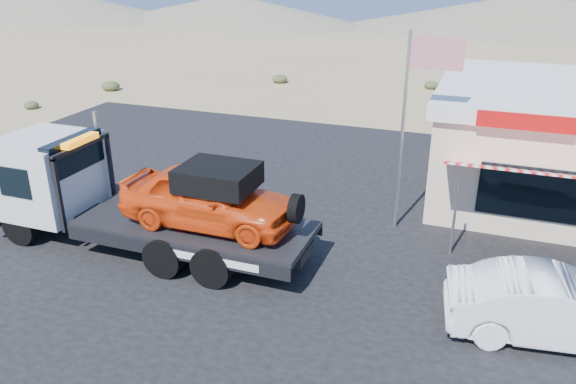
% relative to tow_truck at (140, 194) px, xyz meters
% --- Properties ---
extents(ground, '(120.00, 120.00, 0.00)m').
position_rel_tow_truck_xyz_m(ground, '(1.92, -0.66, -1.68)').
color(ground, '#A0875B').
rests_on(ground, ground).
extents(asphalt_lot, '(32.00, 24.00, 0.02)m').
position_rel_tow_truck_xyz_m(asphalt_lot, '(3.92, 2.34, -1.67)').
color(asphalt_lot, black).
rests_on(asphalt_lot, ground).
extents(tow_truck, '(9.36, 2.78, 3.13)m').
position_rel_tow_truck_xyz_m(tow_truck, '(0.00, 0.00, 0.00)').
color(tow_truck, black).
rests_on(tow_truck, asphalt_lot).
extents(white_sedan, '(4.91, 2.31, 1.56)m').
position_rel_tow_truck_xyz_m(white_sedan, '(10.90, -0.50, -0.89)').
color(white_sedan, white).
rests_on(white_sedan, asphalt_lot).
extents(flagpole, '(1.55, 0.10, 6.00)m').
position_rel_tow_truck_xyz_m(flagpole, '(6.85, 3.84, 2.08)').
color(flagpole, '#99999E').
rests_on(flagpole, asphalt_lot).
extents(desert_scrub, '(28.57, 33.61, 0.62)m').
position_rel_tow_truck_xyz_m(desert_scrub, '(-12.42, 8.74, -1.41)').
color(desert_scrub, '#384525').
rests_on(desert_scrub, ground).
extents(distant_hills, '(126.00, 48.00, 4.20)m').
position_rel_tow_truck_xyz_m(distant_hills, '(-7.86, 54.48, 0.20)').
color(distant_hills, '#726B59').
rests_on(distant_hills, ground).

